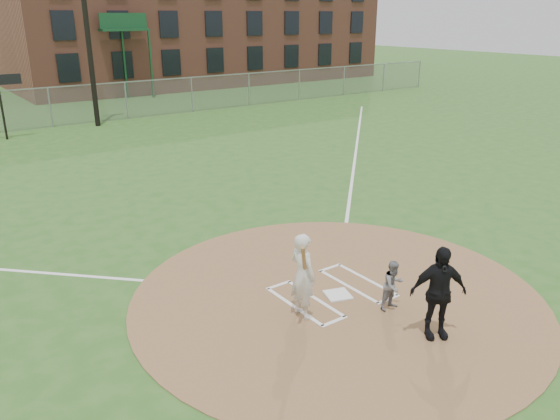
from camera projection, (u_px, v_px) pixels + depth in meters
ground at (337, 296)px, 11.24m from camera, size 140.00×140.00×0.00m
dirt_circle at (337, 295)px, 11.23m from camera, size 8.40×8.40×0.02m
home_plate at (338, 295)px, 11.20m from camera, size 0.63×0.63×0.03m
foul_line_first at (356, 151)px, 23.06m from camera, size 17.04×17.04×0.01m
catcher at (393, 285)px, 10.56m from camera, size 0.49×0.38×1.01m
umpire at (438, 292)px, 9.53m from camera, size 1.09×0.87×1.73m
batters_boxes at (332, 292)px, 11.34m from camera, size 2.08×1.88×0.01m
batter_at_plate at (303, 275)px, 10.20m from camera, size 0.74×0.96×1.78m
outfield_fence at (50, 107)px, 27.69m from camera, size 56.08×0.08×2.03m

